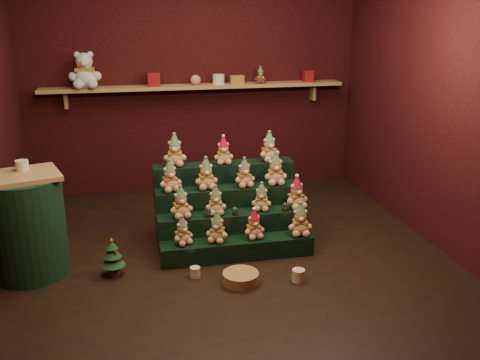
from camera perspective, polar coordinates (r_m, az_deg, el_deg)
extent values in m
plane|color=black|center=(5.06, -1.56, -7.72)|extent=(4.00, 4.00, 0.00)
cube|color=black|center=(6.64, -4.97, 10.97)|extent=(4.00, 0.10, 2.80)
cube|color=black|center=(2.70, 6.23, 0.91)|extent=(4.00, 0.10, 2.80)
cube|color=black|center=(5.39, 20.50, 8.36)|extent=(0.10, 4.00, 2.80)
cube|color=tan|center=(6.48, -4.74, 9.91)|extent=(3.60, 0.26, 0.04)
cube|color=tan|center=(6.55, -18.05, 8.13)|extent=(0.04, 0.12, 0.20)
cube|color=tan|center=(6.92, 7.78, 9.30)|extent=(0.04, 0.12, 0.20)
cube|color=black|center=(4.92, -0.27, -7.34)|extent=(1.40, 0.22, 0.18)
cube|color=black|center=(5.08, -0.79, -5.39)|extent=(1.40, 0.22, 0.36)
cube|color=black|center=(5.25, -1.26, -3.56)|extent=(1.40, 0.22, 0.54)
cube|color=black|center=(5.42, -1.71, -1.85)|extent=(1.40, 0.22, 0.72)
cylinder|color=black|center=(4.91, -3.46, -3.83)|extent=(0.06, 0.06, 0.02)
sphere|color=silver|center=(4.90, -3.47, -3.37)|extent=(0.06, 0.06, 0.06)
cylinder|color=black|center=(4.96, -0.54, -3.62)|extent=(0.05, 0.05, 0.02)
sphere|color=silver|center=(4.94, -0.54, -3.22)|extent=(0.06, 0.06, 0.06)
cylinder|color=black|center=(5.07, 4.82, -3.18)|extent=(0.06, 0.06, 0.02)
sphere|color=silver|center=(5.05, 4.83, -2.75)|extent=(0.06, 0.06, 0.06)
cube|color=tan|center=(4.71, -22.33, 0.39)|extent=(0.70, 0.64, 0.04)
cylinder|color=black|center=(4.86, -21.72, -4.66)|extent=(0.62, 0.62, 0.86)
cylinder|color=beige|center=(4.79, -22.23, 1.45)|extent=(0.11, 0.11, 0.09)
cylinder|color=#472A19|center=(4.77, -13.32, -9.54)|extent=(0.10, 0.10, 0.05)
cone|color=#153A1D|center=(4.72, -13.42, -8.26)|extent=(0.21, 0.21, 0.10)
cone|color=#153A1D|center=(4.69, -13.48, -7.46)|extent=(0.16, 0.16, 0.09)
cone|color=#153A1D|center=(4.66, -13.54, -6.71)|extent=(0.10, 0.10, 0.07)
cone|color=gold|center=(4.64, -13.59, -6.13)|extent=(0.03, 0.03, 0.03)
cylinder|color=beige|center=(4.63, -4.81, -9.76)|extent=(0.09, 0.09, 0.09)
cylinder|color=beige|center=(4.56, 6.25, -10.10)|extent=(0.11, 0.11, 0.11)
cylinder|color=olive|center=(4.51, 0.08, -10.41)|extent=(0.37, 0.37, 0.09)
cube|color=maroon|center=(6.40, -9.18, 10.56)|extent=(0.14, 0.14, 0.16)
cylinder|color=beige|center=(6.49, -2.30, 10.68)|extent=(0.14, 0.14, 0.12)
cube|color=maroon|center=(6.77, 7.25, 10.93)|extent=(0.12, 0.12, 0.14)
sphere|color=tan|center=(6.45, -4.76, 10.59)|extent=(0.12, 0.12, 0.12)
cube|color=orange|center=(6.53, -0.32, 10.65)|extent=(0.16, 0.10, 0.10)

